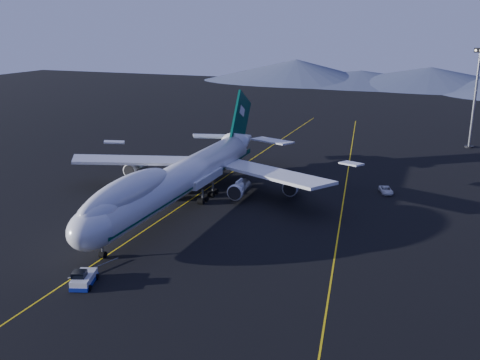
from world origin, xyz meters
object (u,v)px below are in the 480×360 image
(boeing_747, at_px, (181,177))
(service_van, at_px, (386,190))
(floodlight_mast, at_px, (475,98))
(pushback_tug, at_px, (84,280))

(boeing_747, relative_size, service_van, 14.60)
(boeing_747, relative_size, floodlight_mast, 2.56)
(service_van, bearing_deg, boeing_747, -167.34)
(boeing_747, relative_size, pushback_tug, 12.86)
(boeing_747, xyz_separation_m, floodlight_mast, (54.29, 76.81, 8.50))
(boeing_747, distance_m, floodlight_mast, 94.44)
(boeing_747, distance_m, pushback_tug, 35.29)
(pushback_tug, relative_size, service_van, 1.13)
(pushback_tug, bearing_deg, floodlight_mast, 46.48)
(pushback_tug, bearing_deg, service_van, 40.75)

